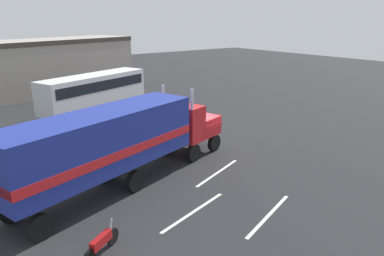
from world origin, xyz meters
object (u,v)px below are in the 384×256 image
object	(u,v)px
semi_truck	(120,139)
parked_bus	(94,89)
motorcycle	(101,243)
person_bystander	(77,166)
parked_car	(10,141)

from	to	relation	value
semi_truck	parked_bus	bearing A→B (deg)	71.68
motorcycle	person_bystander	bearing A→B (deg)	76.51
person_bystander	semi_truck	bearing A→B (deg)	-44.57
parked_bus	motorcycle	bearing A→B (deg)	-112.38
semi_truck	parked_car	xyz separation A→B (m)	(-3.59, 8.67, -1.72)
semi_truck	person_bystander	size ratio (longest dim) A/B	8.75
parked_bus	person_bystander	bearing A→B (deg)	-116.23
person_bystander	motorcycle	world-z (taller)	person_bystander
parked_car	motorcycle	distance (m)	13.59
semi_truck	motorcycle	size ratio (longest dim) A/B	7.66
parked_car	semi_truck	bearing A→B (deg)	-67.48
motorcycle	parked_bus	bearing A→B (deg)	67.62
person_bystander	motorcycle	size ratio (longest dim) A/B	0.87
semi_truck	person_bystander	bearing A→B (deg)	135.43
semi_truck	person_bystander	xyz separation A→B (m)	(-1.71, 1.69, -1.63)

